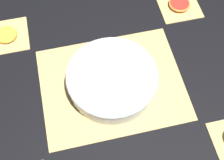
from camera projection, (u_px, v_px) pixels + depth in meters
ground_plane at (112, 84)px, 1.01m from camera, size 6.00×6.00×0.00m
bamboo_mat_center at (112, 84)px, 1.01m from camera, size 0.46×0.36×0.01m
coaster_mat_far_left at (7, 36)px, 1.10m from camera, size 0.15×0.15×0.01m
coaster_mat_far_right at (179, 6)px, 1.17m from camera, size 0.15×0.15×0.01m
fruit_salad_bowl at (112, 78)px, 0.98m from camera, size 0.29×0.29×0.06m
orange_slice_whole at (6, 35)px, 1.10m from camera, size 0.08×0.08×0.01m
grapefruit_slice at (179, 4)px, 1.16m from camera, size 0.08×0.08×0.01m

